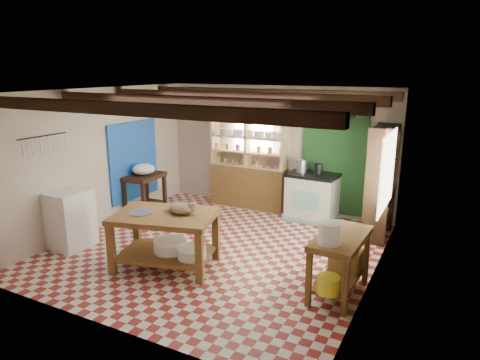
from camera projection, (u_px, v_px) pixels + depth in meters
The scene contains 30 objects.
floor at pixel (217, 250), 7.17m from camera, with size 5.00×5.00×0.02m, color maroon.
ceiling at pixel (214, 91), 6.50m from camera, with size 5.00×5.00×0.02m, color #4B4B50.
wall_back at pixel (276, 149), 8.98m from camera, with size 5.00×0.04×2.60m, color beige.
wall_front at pixel (100, 222), 4.68m from camera, with size 5.00×0.04×2.60m, color beige.
wall_left at pixel (100, 159), 7.94m from camera, with size 0.04×5.00×2.60m, color beige.
wall_right at pixel (376, 194), 5.72m from camera, with size 0.04×5.00×2.60m, color beige.
ceiling_beams at pixel (214, 99), 6.53m from camera, with size 5.00×3.80×0.15m, color black.
blue_wall_patch at pixel (134, 161), 8.75m from camera, with size 0.04×1.40×1.60m, color #174CAC.
green_wall_patch at pixel (334, 157), 8.42m from camera, with size 1.30×0.04×2.30m, color #1C461E.
window_back at pixel (254, 128), 9.09m from camera, with size 0.90×0.02×0.80m, color silver.
window_right at pixel (387, 171), 6.57m from camera, with size 0.02×1.30×1.20m, color silver.
utensil_rail at pixel (44, 144), 6.76m from camera, with size 0.06×0.90×0.28m, color black.
pot_rack at pixel (331, 111), 7.82m from camera, with size 0.86×0.12×0.36m, color black.
shelving_unit at pixel (248, 157), 9.11m from camera, with size 1.70×0.34×2.20m, color #D8AD7C.
tall_rack at pixel (381, 183), 7.45m from camera, with size 0.40×0.86×2.00m, color black.
work_table at pixel (165, 240), 6.46m from camera, with size 1.48×0.99×0.84m, color brown.
stove at pixel (312, 197), 8.47m from camera, with size 0.96×0.65×0.94m, color beige.
prep_table at pixel (145, 195), 8.77m from camera, with size 0.57×0.84×0.85m, color black.
white_cabinet at pixel (71, 219), 7.14m from camera, with size 0.54×0.65×0.98m, color white.
right_counter at pixel (339, 264), 5.68m from camera, with size 0.57×1.15×0.82m, color brown.
cat at pixel (181, 208), 6.33m from camera, with size 0.38×0.29×0.17m, color #947256.
steel_tray at pixel (141, 212), 6.38m from camera, with size 0.35×0.35×0.02m, color #B1B1B9.
basin_large at pixel (170, 246), 6.52m from camera, with size 0.50×0.50×0.18m, color white.
basin_small at pixel (192, 253), 6.30m from camera, with size 0.43×0.43×0.15m, color white.
kettle_left at pixel (301, 166), 8.44m from camera, with size 0.22×0.22×0.25m, color #B1B1B9.
kettle_right at pixel (318, 169), 8.28m from camera, with size 0.17×0.17×0.21m, color black.
enamel_bowl at pixel (144, 169), 8.64m from camera, with size 0.45×0.45×0.23m, color white.
white_bucket at pixel (330, 233), 5.27m from camera, with size 0.28×0.28×0.28m, color white.
wicker_basket at pixel (346, 259), 5.94m from camera, with size 0.41×0.33×0.29m, color #A68543.
yellow_tub at pixel (328, 284), 5.32m from camera, with size 0.30×0.30×0.22m, color yellow.
Camera 1 is at (3.39, -5.72, 2.93)m, focal length 32.00 mm.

